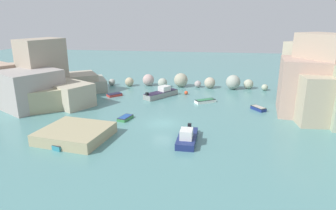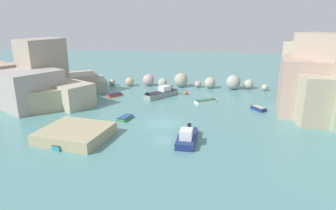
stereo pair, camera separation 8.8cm
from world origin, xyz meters
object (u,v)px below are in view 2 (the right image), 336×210
Objects in this scene: moored_boat_0 at (162,93)px; channel_buoy at (186,93)px; moored_boat_1 at (205,101)px; moored_boat_3 at (68,142)px; moored_boat_4 at (115,95)px; moored_boat_6 at (125,118)px; moored_boat_2 at (258,108)px; stone_dock at (75,133)px; moored_boat_5 at (187,137)px.

channel_buoy is at bearing -25.88° from moored_boat_0.
moored_boat_1 is at bearing -52.94° from channel_buoy.
moored_boat_3 is (-14.68, -18.94, 0.01)m from moored_boat_1.
moored_boat_6 is (5.42, -11.65, 0.00)m from moored_boat_4.
stone_dock is at bearing -92.47° from moored_boat_2.
moored_boat_0 reaches higher than moored_boat_3.
moored_boat_4 is at bearing -38.95° from moored_boat_1.
channel_buoy is 0.26× the size of moored_boat_2.
moored_boat_3 is 1.43× the size of moored_boat_6.
moored_boat_4 reaches higher than moored_boat_6.
moored_boat_5 is (6.18, -18.81, -0.05)m from moored_boat_0.
moored_boat_4 is at bearing -135.45° from moored_boat_2.
moored_boat_0 is 2.54× the size of moored_boat_2.
stone_dock is 20.93m from moored_boat_0.
moored_boat_4 is (-8.39, -0.81, -0.39)m from moored_boat_0.
moored_boat_2 is 0.47× the size of moored_boat_5.
moored_boat_0 reaches higher than moored_boat_2.
moored_boat_6 is (-10.76, -9.90, -0.04)m from moored_boat_1.
moored_boat_2 is 0.95× the size of moored_boat_4.
moored_boat_2 reaches higher than moored_boat_4.
moored_boat_6 is (3.93, 9.04, -0.05)m from moored_boat_3.
moored_boat_5 is at bearing 51.56° from moored_boat_1.
moored_boat_0 reaches higher than moored_boat_4.
moored_boat_4 is 1.01× the size of moored_boat_6.
moored_boat_2 reaches higher than moored_boat_6.
moored_boat_0 is at bearing -160.38° from moored_boat_5.
moored_boat_0 is at bearing -51.01° from moored_boat_1.
stone_dock is 11.08× the size of channel_buoy.
moored_boat_3 is (-22.82, -16.07, -0.00)m from moored_boat_2.
moored_boat_2 is 16.56m from moored_boat_5.
moored_boat_2 is at bearing -33.05° from channel_buoy.
moored_boat_1 is 0.93× the size of moored_boat_3.
moored_boat_1 is at bearing 129.93° from moored_boat_4.
moored_boat_1 is at bearing 49.65° from stone_dock.
moored_boat_0 is 1.70× the size of moored_boat_3.
moored_boat_6 is (-7.15, -14.67, -0.09)m from channel_buoy.
moored_boat_3 is at bearing -91.92° from stone_dock.
channel_buoy is at bearing -85.71° from moored_boat_1.
channel_buoy is at bearing 149.60° from moored_boat_4.
moored_boat_3 reaches higher than moored_boat_4.
moored_boat_6 is at bearing 71.08° from moored_boat_4.
stone_dock is 22.59m from moored_boat_1.
stone_dock is at bearing -84.30° from moored_boat_5.
moored_boat_1 is 0.65× the size of moored_boat_5.
channel_buoy reaches higher than moored_boat_2.
moored_boat_6 is (3.87, 7.32, -0.41)m from stone_dock.
moored_boat_3 is 1.41× the size of moored_boat_4.
moored_boat_0 is 2.44× the size of moored_boat_6.
moored_boat_2 is at bearing 125.77° from moored_boat_6.
moored_boat_5 is (1.99, -21.02, 0.25)m from channel_buoy.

